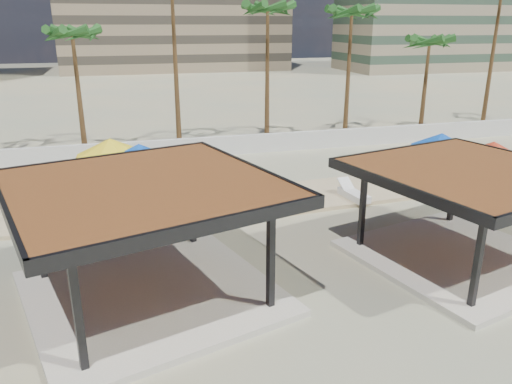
% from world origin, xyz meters
% --- Properties ---
extents(ground, '(200.00, 200.00, 0.00)m').
position_xyz_m(ground, '(0.00, 0.00, 0.00)').
color(ground, tan).
rests_on(ground, ground).
extents(promenade, '(44.45, 7.97, 0.24)m').
position_xyz_m(promenade, '(2.00, 7.67, 0.06)').
color(promenade, '#C6B284').
rests_on(promenade, ground).
extents(boundary_wall, '(56.00, 0.30, 1.20)m').
position_xyz_m(boundary_wall, '(0.00, 16.00, 0.60)').
color(boundary_wall, silver).
rests_on(boundary_wall, ground).
extents(pavilion_central, '(8.11, 8.11, 3.39)m').
position_xyz_m(pavilion_central, '(4.30, -0.69, 2.02)').
color(pavilion_central, beige).
rests_on(pavilion_central, ground).
extents(pavilion_west, '(9.00, 9.00, 3.69)m').
position_xyz_m(pavilion_west, '(-6.32, -0.29, 2.20)').
color(pavilion_west, beige).
rests_on(pavilion_west, ground).
extents(umbrella_b, '(4.34, 4.34, 2.90)m').
position_xyz_m(umbrella_b, '(-7.28, 8.54, 2.68)').
color(umbrella_b, beige).
rests_on(umbrella_b, promenade).
extents(umbrella_c, '(2.55, 2.55, 2.25)m').
position_xyz_m(umbrella_c, '(10.85, 5.80, 2.11)').
color(umbrella_c, beige).
rests_on(umbrella_c, promenade).
extents(umbrella_d, '(3.43, 3.43, 2.66)m').
position_xyz_m(umbrella_d, '(8.33, 6.50, 2.46)').
color(umbrella_d, beige).
rests_on(umbrella_d, promenade).
extents(umbrella_f, '(3.45, 3.45, 2.74)m').
position_xyz_m(umbrella_f, '(-6.08, 7.83, 2.53)').
color(umbrella_f, beige).
rests_on(umbrella_f, promenade).
extents(lounger_a, '(1.44, 2.56, 0.92)m').
position_xyz_m(lounger_a, '(-6.42, 6.73, 0.40)').
color(lounger_a, white).
rests_on(lounger_a, promenade).
extents(lounger_b, '(0.89, 2.05, 0.75)m').
position_xyz_m(lounger_b, '(3.44, 5.84, 0.36)').
color(lounger_b, white).
rests_on(lounger_b, promenade).
extents(palm_c, '(3.00, 3.00, 8.20)m').
position_xyz_m(palm_c, '(-9.00, 18.10, 7.10)').
color(palm_c, brown).
rests_on(palm_c, ground).
extents(palm_e, '(3.00, 3.00, 9.64)m').
position_xyz_m(palm_e, '(3.00, 18.40, 8.46)').
color(palm_e, brown).
rests_on(palm_e, ground).
extents(palm_f, '(3.00, 3.00, 9.44)m').
position_xyz_m(palm_f, '(9.00, 18.60, 8.27)').
color(palm_f, brown).
rests_on(palm_f, ground).
extents(palm_g, '(3.00, 3.00, 7.51)m').
position_xyz_m(palm_g, '(15.00, 18.20, 6.44)').
color(palm_g, brown).
rests_on(palm_g, ground).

